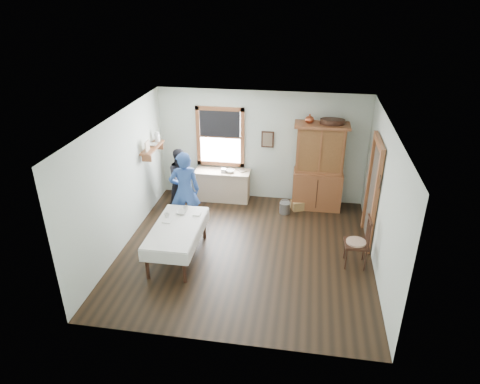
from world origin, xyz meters
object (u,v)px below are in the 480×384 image
(wicker_basket, at_px, (299,205))
(china_hutch, at_px, (319,167))
(dining_table, at_px, (178,242))
(woman_blue, at_px, (185,194))
(spindle_chair, at_px, (357,242))
(figure_dark, at_px, (182,180))
(work_counter, at_px, (223,185))
(pail, at_px, (285,208))

(wicker_basket, bearing_deg, china_hutch, 24.35)
(dining_table, bearing_deg, woman_blue, 97.42)
(spindle_chair, xyz_separation_m, figure_dark, (-3.95, 1.89, 0.14))
(work_counter, distance_m, pail, 1.67)
(china_hutch, distance_m, wicker_basket, 1.03)
(woman_blue, xyz_separation_m, figure_dark, (-0.39, 1.04, -0.16))
(china_hutch, bearing_deg, pail, -150.19)
(china_hutch, relative_size, pail, 7.87)
(wicker_basket, relative_size, woman_blue, 0.22)
(woman_blue, bearing_deg, china_hutch, -172.02)
(spindle_chair, height_order, woman_blue, woman_blue)
(spindle_chair, bearing_deg, pail, 125.49)
(woman_blue, bearing_deg, spindle_chair, 147.75)
(dining_table, distance_m, spindle_chair, 3.43)
(pail, height_order, woman_blue, woman_blue)
(work_counter, xyz_separation_m, woman_blue, (-0.53, -1.47, 0.44))
(dining_table, height_order, pail, dining_table)
(dining_table, bearing_deg, work_counter, 81.85)
(china_hutch, height_order, wicker_basket, china_hutch)
(spindle_chair, height_order, pail, spindle_chair)
(pail, relative_size, figure_dark, 0.20)
(work_counter, bearing_deg, wicker_basket, -7.39)
(china_hutch, xyz_separation_m, dining_table, (-2.68, -2.57, -0.70))
(spindle_chair, distance_m, wicker_basket, 2.42)
(china_hutch, xyz_separation_m, wicker_basket, (-0.39, -0.18, -0.94))
(pail, height_order, wicker_basket, pail)
(china_hutch, xyz_separation_m, spindle_chair, (0.74, -2.28, -0.53))
(china_hutch, distance_m, woman_blue, 3.17)
(china_hutch, bearing_deg, wicker_basket, -156.20)
(china_hutch, bearing_deg, spindle_chair, -72.57)
(work_counter, height_order, spindle_chair, spindle_chair)
(work_counter, height_order, woman_blue, woman_blue)
(woman_blue, bearing_deg, figure_dark, -88.29)
(china_hutch, relative_size, spindle_chair, 2.01)
(dining_table, xyz_separation_m, spindle_chair, (3.42, 0.29, 0.17))
(china_hutch, relative_size, dining_table, 1.20)
(work_counter, relative_size, woman_blue, 0.82)
(dining_table, height_order, figure_dark, figure_dark)
(spindle_chair, bearing_deg, woman_blue, 163.80)
(wicker_basket, bearing_deg, figure_dark, -175.73)
(wicker_basket, distance_m, figure_dark, 2.89)
(dining_table, height_order, woman_blue, woman_blue)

